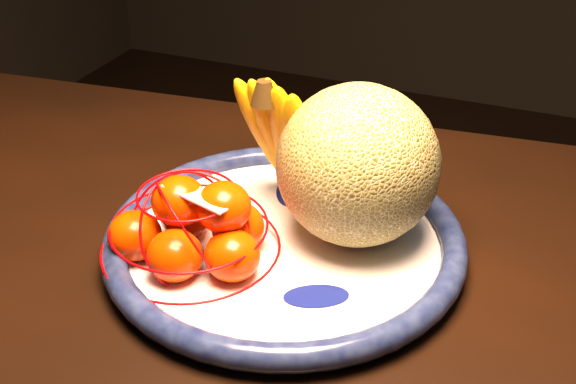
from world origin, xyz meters
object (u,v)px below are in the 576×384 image
at_px(cantaloupe, 358,165).
at_px(mandarin_bag, 194,229).
at_px(banana_bunch, 282,133).
at_px(fruit_bowl, 284,240).

bearing_deg(cantaloupe, mandarin_bag, -143.25).
bearing_deg(banana_bunch, fruit_bowl, -53.42).
bearing_deg(fruit_bowl, banana_bunch, 114.12).
height_order(cantaloupe, mandarin_bag, cantaloupe).
bearing_deg(mandarin_bag, banana_bunch, 73.88).
height_order(banana_bunch, mandarin_bag, banana_bunch).
distance_m(cantaloupe, mandarin_bag, 0.18).
height_order(cantaloupe, banana_bunch, banana_bunch).
height_order(fruit_bowl, banana_bunch, banana_bunch).
height_order(fruit_bowl, cantaloupe, cantaloupe).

